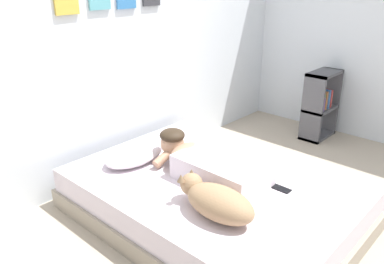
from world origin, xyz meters
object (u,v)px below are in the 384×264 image
at_px(coffee_cup, 195,148).
at_px(bookshelf, 320,104).
at_px(bed, 213,197).
at_px(cell_phone, 281,189).
at_px(dog, 216,201).
at_px(person_lying, 207,162).
at_px(pillow, 134,155).

relative_size(coffee_cup, bookshelf, 0.17).
xyz_separation_m(bed, bookshelf, (2.01, 0.13, 0.23)).
bearing_deg(cell_phone, bookshelf, 17.70).
relative_size(dog, bookshelf, 0.77).
bearing_deg(cell_phone, person_lying, 110.19).
distance_m(cell_phone, bookshelf, 1.91).
bearing_deg(coffee_cup, dog, -129.89).
bearing_deg(bed, dog, -139.17).
bearing_deg(bookshelf, dog, -169.42).
distance_m(pillow, person_lying, 0.62).
bearing_deg(bookshelf, cell_phone, -162.30).
bearing_deg(dog, bookshelf, 10.58).
height_order(bed, pillow, pillow).
height_order(bed, bookshelf, bookshelf).
relative_size(bed, dog, 3.59).
bearing_deg(pillow, coffee_cup, -27.81).
xyz_separation_m(dog, coffee_cup, (0.60, 0.71, -0.07)).
height_order(dog, cell_phone, dog).
xyz_separation_m(person_lying, coffee_cup, (0.24, 0.33, -0.07)).
distance_m(person_lying, cell_phone, 0.56).
xyz_separation_m(dog, cell_phone, (0.55, -0.14, -0.10)).
distance_m(dog, coffee_cup, 0.93).
bearing_deg(bed, cell_phone, -66.91).
distance_m(bed, cell_phone, 0.52).
bearing_deg(person_lying, coffee_cup, 54.85).
height_order(person_lying, bookshelf, bookshelf).
relative_size(bed, person_lying, 2.24).
relative_size(person_lying, dog, 1.60).
distance_m(pillow, bookshelf, 2.29).
relative_size(dog, coffee_cup, 4.60).
height_order(bed, dog, dog).
distance_m(dog, bookshelf, 2.41).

